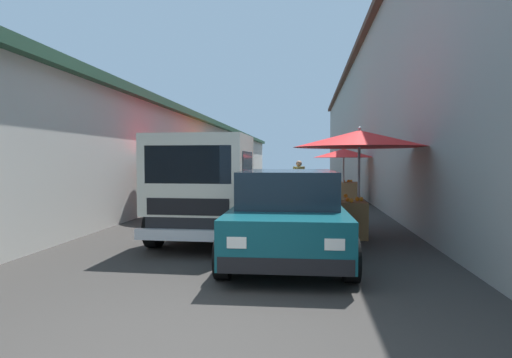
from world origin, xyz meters
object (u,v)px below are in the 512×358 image
Objects in this scene: hatchback_car at (288,213)px; fruit_stall_near_right at (358,148)px; fruit_stall_near_left at (221,158)px; delivery_truck at (209,190)px; fruit_stall_far_right at (222,159)px; plastic_stool at (328,191)px; vendor_by_crates at (299,179)px; parked_scooter at (179,197)px; fruit_stall_far_left at (184,163)px; fruit_stall_mid_lane at (345,161)px.

fruit_stall_near_right is at bearing -33.43° from hatchback_car.
fruit_stall_near_left is 9.33m from delivery_truck.
fruit_stall_far_right is 4.87m from plastic_stool.
fruit_stall_near_left is 3.81m from vendor_by_crates.
delivery_truck is 2.97× the size of parked_scooter.
fruit_stall_far_left is (2.26, 4.50, -0.35)m from fruit_stall_near_right.
delivery_truck is (-0.97, 3.01, -0.85)m from fruit_stall_near_right.
fruit_stall_far_left is 5.92m from fruit_stall_near_left.
fruit_stall_mid_lane is at bearing -102.55° from fruit_stall_near_left.
fruit_stall_far_left reaches higher than delivery_truck.
fruit_stall_near_right reaches higher than parked_scooter.
fruit_stall_mid_lane is 1.97m from plastic_stool.
fruit_stall_far_right is (-2.12, -0.52, -0.06)m from fruit_stall_near_left.
hatchback_car is at bearing -147.80° from parked_scooter.
fruit_stall_near_right is 1.75× the size of vendor_by_crates.
delivery_truck reaches higher than plastic_stool.
delivery_truck reaches higher than vendor_by_crates.
parked_scooter is at bearing 124.15° from vendor_by_crates.
fruit_stall_mid_lane is 1.04× the size of fruit_stall_far_right.
fruit_stall_far_right is (6.06, 4.20, -0.21)m from fruit_stall_near_right.
hatchback_car is 0.80× the size of delivery_truck.
parked_scooter is 3.82× the size of plastic_stool.
delivery_truck is (-3.24, -1.49, -0.51)m from fruit_stall_far_left.
delivery_truck is at bearing 157.26° from fruit_stall_mid_lane.
fruit_stall_near_right is 1.31× the size of fruit_stall_far_left.
fruit_stall_far_left is 2.11m from parked_scooter.
fruit_stall_mid_lane is at bearing -72.95° from vendor_by_crates.
fruit_stall_far_left is 0.93× the size of fruit_stall_mid_lane.
delivery_truck is at bearing 163.37° from plastic_stool.
fruit_stall_mid_lane is 0.47× the size of delivery_truck.
delivery_truck is at bearing 107.90° from fruit_stall_near_right.
fruit_stall_near_right is 3.28m from delivery_truck.
parked_scooter is (-2.13, 0.99, -1.23)m from fruit_stall_far_right.
delivery_truck is at bearing 167.75° from vendor_by_crates.
fruit_stall_near_left is 10.85m from hatchback_car.
fruit_stall_far_right reaches higher than vendor_by_crates.
fruit_stall_mid_lane is at bearing -159.15° from plastic_stool.
fruit_stall_near_left is 4.75m from plastic_stool.
fruit_stall_far_right is 0.56× the size of hatchback_car.
plastic_stool is at bearing 20.85° from fruit_stall_mid_lane.
fruit_stall_mid_lane reaches higher than plastic_stool.
fruit_stall_near_left reaches higher than parked_scooter.
hatchback_car is (-4.37, -3.11, -0.81)m from fruit_stall_far_left.
fruit_stall_near_right is 6.73m from vendor_by_crates.
fruit_stall_mid_lane is 5.30× the size of plastic_stool.
fruit_stall_near_left is at bearing 13.72° from fruit_stall_far_right.
fruit_stall_far_right reaches higher than hatchback_car.
fruit_stall_far_left is at bearing 143.75° from vendor_by_crates.
delivery_truck is at bearing -155.26° from fruit_stall_far_left.
fruit_stall_far_right is at bearing -4.54° from fruit_stall_far_left.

